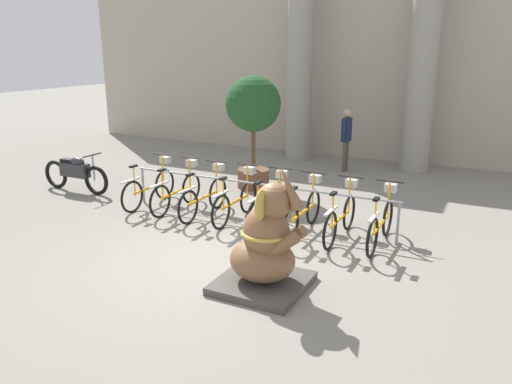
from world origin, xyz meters
TOP-DOWN VIEW (x-y plane):
  - ground_plane at (0.00, 0.00)m, footprint 60.00×60.00m
  - building_facade at (0.00, 8.60)m, footprint 20.00×0.20m
  - column_left at (-1.70, 7.60)m, footprint 0.94×0.94m
  - column_right at (1.70, 7.60)m, footprint 0.94×0.94m
  - bike_rack at (-0.28, 1.95)m, footprint 5.48×0.05m
  - bicycle_0 at (-2.72, 1.87)m, footprint 0.48×1.74m
  - bicycle_1 at (-2.02, 1.87)m, footprint 0.48×1.74m
  - bicycle_2 at (-1.33, 1.81)m, footprint 0.48×1.74m
  - bicycle_3 at (-0.63, 1.84)m, footprint 0.48×1.74m
  - bicycle_4 at (0.07, 1.86)m, footprint 0.48×1.74m
  - bicycle_5 at (0.76, 1.82)m, footprint 0.48×1.74m
  - bicycle_6 at (1.46, 1.81)m, footprint 0.48×1.74m
  - bicycle_7 at (2.16, 1.82)m, footprint 0.48×1.74m
  - elephant_statue at (1.11, -0.46)m, footprint 1.20×1.20m
  - motorcycle at (-4.90, 1.91)m, footprint 1.94×0.55m
  - person_pedestrian at (0.04, 6.68)m, footprint 0.22×0.47m
  - potted_tree at (-1.41, 4.08)m, footprint 1.27×1.27m

SIDE VIEW (x-z plane):
  - ground_plane at x=0.00m, z-range 0.00..0.00m
  - bicycle_0 at x=-2.72m, z-range -0.11..0.91m
  - bicycle_1 at x=-2.02m, z-range -0.11..0.91m
  - bicycle_2 at x=-1.33m, z-range -0.11..0.91m
  - bicycle_3 at x=-0.63m, z-range -0.11..0.91m
  - bicycle_4 at x=0.07m, z-range -0.11..0.91m
  - bicycle_5 at x=0.76m, z-range -0.11..0.91m
  - bicycle_6 at x=1.46m, z-range -0.11..0.91m
  - bicycle_7 at x=2.16m, z-range -0.11..0.91m
  - motorcycle at x=-4.90m, z-range -0.01..0.92m
  - elephant_statue at x=1.11m, z-range -0.29..1.51m
  - bike_rack at x=-0.28m, z-range 0.25..1.02m
  - person_pedestrian at x=0.04m, z-range 0.16..1.83m
  - potted_tree at x=-1.41m, z-range 0.48..3.09m
  - column_left at x=-1.70m, z-range 0.04..5.20m
  - column_right at x=1.70m, z-range 0.04..5.20m
  - building_facade at x=0.00m, z-range 0.00..6.00m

